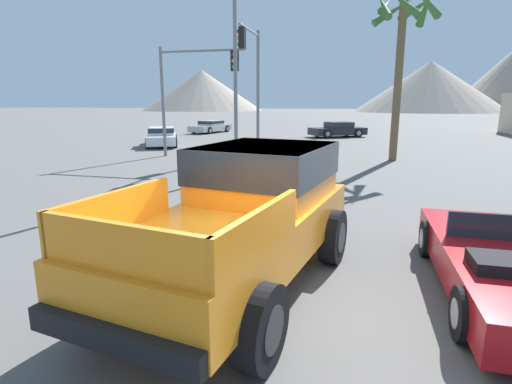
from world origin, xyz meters
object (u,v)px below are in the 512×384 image
object	(u,v)px
street_lamp_post	(235,45)
palm_tree_tall	(403,33)
red_convertible_car	(511,268)
parked_car_silver	(211,126)
orange_pickup_truck	(249,207)
traffic_light_main	(252,69)
traffic_light_crosswalk	(194,79)
parked_car_white	(162,136)
parked_car_dark	(338,129)

from	to	relation	value
street_lamp_post	palm_tree_tall	distance (m)	8.31
red_convertible_car	parked_car_silver	xyz separation A→B (m)	(-15.27, 28.04, 0.12)
orange_pickup_truck	traffic_light_main	size ratio (longest dim) A/B	0.88
traffic_light_crosswalk	parked_car_white	bearing A→B (deg)	133.89
traffic_light_main	palm_tree_tall	bearing A→B (deg)	94.76
red_convertible_car	traffic_light_main	world-z (taller)	traffic_light_main
traffic_light_crosswalk	street_lamp_post	size ratio (longest dim) A/B	0.68
street_lamp_post	palm_tree_tall	size ratio (longest dim) A/B	1.04
orange_pickup_truck	palm_tree_tall	size ratio (longest dim) A/B	0.73
orange_pickup_truck	palm_tree_tall	bearing A→B (deg)	87.24
red_convertible_car	traffic_light_crosswalk	size ratio (longest dim) A/B	0.81
traffic_light_main	parked_car_white	bearing A→B (deg)	-117.40
palm_tree_tall	parked_car_dark	bearing A→B (deg)	105.17
parked_car_white	traffic_light_crosswalk	size ratio (longest dim) A/B	0.89
traffic_light_crosswalk	palm_tree_tall	distance (m)	9.80
traffic_light_crosswalk	parked_car_silver	bearing A→B (deg)	108.51
traffic_light_crosswalk	parked_car_dark	bearing A→B (deg)	65.94
red_convertible_car	parked_car_white	distance (m)	22.18
orange_pickup_truck	parked_car_dark	xyz separation A→B (m)	(-0.22, 26.69, -0.56)
red_convertible_car	orange_pickup_truck	bearing A→B (deg)	-175.05
parked_car_white	parked_car_silver	bearing A→B (deg)	68.80
orange_pickup_truck	traffic_light_main	world-z (taller)	traffic_light_main
orange_pickup_truck	parked_car_white	bearing A→B (deg)	131.03
parked_car_dark	palm_tree_tall	world-z (taller)	palm_tree_tall
orange_pickup_truck	parked_car_white	world-z (taller)	orange_pickup_truck
street_lamp_post	parked_car_dark	bearing A→B (deg)	81.31
parked_car_white	traffic_light_main	world-z (taller)	traffic_light_main
parked_car_white	street_lamp_post	distance (m)	12.15
traffic_light_crosswalk	street_lamp_post	xyz separation A→B (m)	(3.41, -4.18, 0.92)
orange_pickup_truck	palm_tree_tall	distance (m)	15.34
orange_pickup_truck	parked_car_silver	bearing A→B (deg)	121.73
traffic_light_main	traffic_light_crosswalk	xyz separation A→B (m)	(-2.66, -0.81, -0.50)
traffic_light_crosswalk	palm_tree_tall	xyz separation A→B (m)	(9.50, 1.38, 1.94)
traffic_light_main	street_lamp_post	size ratio (longest dim) A/B	0.79
parked_car_dark	parked_car_silver	world-z (taller)	parked_car_dark
parked_car_white	palm_tree_tall	world-z (taller)	palm_tree_tall
orange_pickup_truck	red_convertible_car	xyz separation A→B (m)	(3.73, 0.34, -0.72)
traffic_light_main	traffic_light_crosswalk	bearing A→B (deg)	-73.06
parked_car_silver	parked_car_dark	bearing A→B (deg)	-175.51
parked_car_dark	street_lamp_post	xyz separation A→B (m)	(-2.74, -17.94, 4.09)
parked_car_white	traffic_light_crosswalk	world-z (taller)	traffic_light_crosswalk
parked_car_silver	street_lamp_post	distance (m)	21.82
parked_car_dark	traffic_light_main	xyz separation A→B (m)	(-3.48, -12.96, 3.67)
parked_car_silver	traffic_light_main	size ratio (longest dim) A/B	0.78
orange_pickup_truck	parked_car_white	distance (m)	20.28
palm_tree_tall	parked_car_silver	bearing A→B (deg)	136.21
parked_car_silver	street_lamp_post	bearing A→B (deg)	126.58
orange_pickup_truck	traffic_light_main	bearing A→B (deg)	114.70
parked_car_silver	traffic_light_crosswalk	bearing A→B (deg)	121.48
parked_car_dark	traffic_light_main	bearing A→B (deg)	132.43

